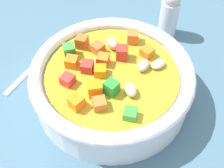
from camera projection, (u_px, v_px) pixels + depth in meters
ground_plane at (112, 101)px, 41.12cm from camera, size 140.00×140.00×2.00cm
soup_bowl_main at (112, 82)px, 37.96cm from camera, size 20.67×20.67×6.53cm
spoon at (4, 93)px, 40.10cm from camera, size 22.74×12.49×1.02cm
pepper_shaker at (169, 14)px, 45.69cm from camera, size 2.93×2.93×8.00cm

